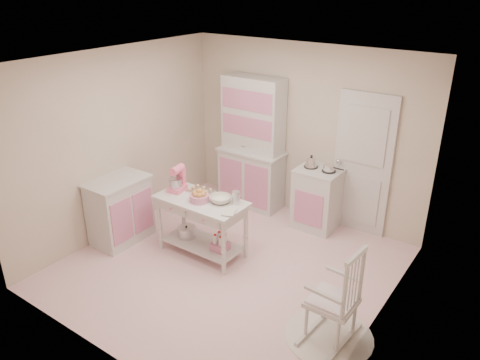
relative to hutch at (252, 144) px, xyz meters
The scene contains 14 objects.
room_shell 1.93m from the hutch, 65.08° to the right, with size 3.84×3.84×2.62m.
door 1.73m from the hutch, ahead, with size 0.82×0.05×2.04m, color silver.
hutch is the anchor object (origin of this frame).
stove 1.33m from the hutch, ahead, with size 0.62×0.57×0.92m, color silver.
base_cabinet 2.23m from the hutch, 113.51° to the right, with size 0.54×0.84×0.92m, color silver.
lace_rug 3.32m from the hutch, 41.10° to the right, with size 0.92×0.92×0.01m, color white.
rocking_chair 3.19m from the hutch, 41.10° to the right, with size 0.48×0.72×1.10m, color silver.
work_table 1.74m from the hutch, 79.75° to the right, with size 1.20×0.60×0.80m, color silver.
stand_mixer 1.58m from the hutch, 94.83° to the right, with size 0.20×0.28×0.34m, color pink.
cookie_tray 1.44m from the hutch, 84.43° to the right, with size 0.34×0.24×0.02m, color silver.
bread_basket 1.68m from the hutch, 79.38° to the right, with size 0.25×0.25×0.09m, color #CE769C.
mixing_bowl 1.62m from the hutch, 70.08° to the right, with size 0.27×0.27×0.09m, color beige.
metal_pitcher 1.61m from the hutch, 63.04° to the right, with size 0.10×0.10×0.17m, color silver.
recipe_book 1.88m from the hutch, 66.67° to the right, with size 0.15×0.20×0.02m, color beige.
Camera 1 is at (3.04, -4.04, 3.46)m, focal length 35.00 mm.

